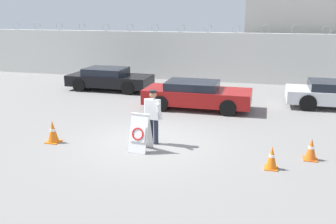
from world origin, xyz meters
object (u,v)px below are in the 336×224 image
object	(u,v)px
traffic_cone_near	(311,149)
traffic_cone_far	(53,132)
parked_car_rear_sedan	(196,95)
security_guard	(153,115)
parked_car_front_coupe	(109,79)
traffic_cone_mid	(272,158)
barricade_sign	(140,132)

from	to	relation	value
traffic_cone_near	traffic_cone_far	xyz separation A→B (m)	(-7.83, -0.59, 0.04)
traffic_cone_near	parked_car_rear_sedan	bearing A→B (deg)	131.23
security_guard	parked_car_front_coupe	bearing A→B (deg)	131.01
security_guard	parked_car_rear_sedan	xyz separation A→B (m)	(0.50, 4.67, -0.34)
traffic_cone_near	traffic_cone_far	distance (m)	7.85
traffic_cone_near	traffic_cone_mid	world-z (taller)	traffic_cone_mid
traffic_cone_near	traffic_cone_far	size ratio (longest dim) A/B	0.88
traffic_cone_near	traffic_cone_far	bearing A→B (deg)	-175.72
parked_car_front_coupe	parked_car_rear_sedan	distance (m)	5.84
barricade_sign	traffic_cone_far	distance (m)	2.94
parked_car_front_coupe	security_guard	bearing A→B (deg)	-56.18
traffic_cone_far	parked_car_rear_sedan	xyz separation A→B (m)	(3.63, 5.37, 0.26)
barricade_sign	traffic_cone_near	world-z (taller)	barricade_sign
parked_car_rear_sedan	parked_car_front_coupe	bearing A→B (deg)	152.50
traffic_cone_far	parked_car_rear_sedan	size ratio (longest dim) A/B	0.16
traffic_cone_far	barricade_sign	bearing A→B (deg)	0.63
barricade_sign	parked_car_rear_sedan	size ratio (longest dim) A/B	0.26
security_guard	barricade_sign	bearing A→B (deg)	-98.48
barricade_sign	parked_car_front_coupe	xyz separation A→B (m)	(-4.49, 8.01, 0.03)
barricade_sign	parked_car_rear_sedan	xyz separation A→B (m)	(0.70, 5.34, 0.04)
traffic_cone_mid	traffic_cone_far	world-z (taller)	traffic_cone_far
parked_car_rear_sedan	traffic_cone_near	bearing A→B (deg)	-49.00
security_guard	traffic_cone_near	distance (m)	4.73
barricade_sign	traffic_cone_far	size ratio (longest dim) A/B	1.61
traffic_cone_mid	barricade_sign	bearing A→B (deg)	174.26
traffic_cone_far	parked_car_rear_sedan	world-z (taller)	parked_car_rear_sedan
barricade_sign	traffic_cone_mid	bearing A→B (deg)	0.67
security_guard	traffic_cone_near	bearing A→B (deg)	6.99
traffic_cone_mid	parked_car_rear_sedan	size ratio (longest dim) A/B	0.14
security_guard	parked_car_rear_sedan	size ratio (longest dim) A/B	0.38
traffic_cone_mid	parked_car_rear_sedan	world-z (taller)	parked_car_rear_sedan
traffic_cone_mid	parked_car_front_coupe	xyz separation A→B (m)	(-8.31, 8.40, 0.29)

